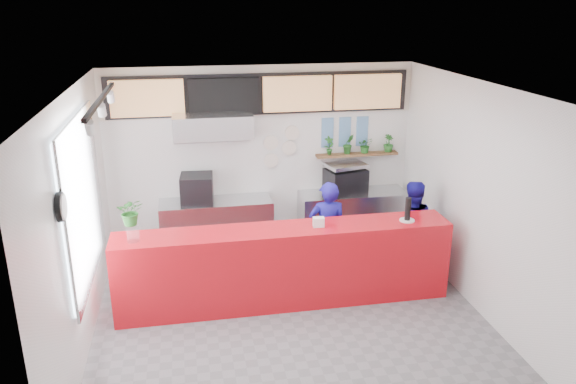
# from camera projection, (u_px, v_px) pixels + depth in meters

# --- Properties ---
(floor) EXTENTS (5.00, 5.00, 0.00)m
(floor) POSITION_uv_depth(u_px,v_px,m) (290.00, 317.00, 7.39)
(floor) COLOR slate
(floor) RESTS_ON ground
(ceiling) EXTENTS (5.00, 5.00, 0.00)m
(ceiling) POSITION_uv_depth(u_px,v_px,m) (291.00, 88.00, 6.42)
(ceiling) COLOR silver
(wall_back) EXTENTS (5.00, 0.00, 5.00)m
(wall_back) POSITION_uv_depth(u_px,v_px,m) (262.00, 157.00, 9.23)
(wall_back) COLOR white
(wall_back) RESTS_ON ground
(wall_left) EXTENTS (0.00, 5.00, 5.00)m
(wall_left) POSITION_uv_depth(u_px,v_px,m) (78.00, 225.00, 6.47)
(wall_left) COLOR white
(wall_left) RESTS_ON ground
(wall_right) EXTENTS (0.00, 5.00, 5.00)m
(wall_right) POSITION_uv_depth(u_px,v_px,m) (478.00, 198.00, 7.34)
(wall_right) COLOR white
(wall_right) RESTS_ON ground
(service_counter) EXTENTS (4.50, 0.60, 1.10)m
(service_counter) POSITION_uv_depth(u_px,v_px,m) (285.00, 266.00, 7.59)
(service_counter) COLOR red
(service_counter) RESTS_ON ground
(cream_band) EXTENTS (5.00, 0.02, 0.80)m
(cream_band) POSITION_uv_depth(u_px,v_px,m) (261.00, 91.00, 8.86)
(cream_band) COLOR beige
(cream_band) RESTS_ON wall_back
(prep_bench) EXTENTS (1.80, 0.60, 0.90)m
(prep_bench) POSITION_uv_depth(u_px,v_px,m) (217.00, 227.00, 9.15)
(prep_bench) COLOR #B2B5BA
(prep_bench) RESTS_ON ground
(panini_oven) EXTENTS (0.54, 0.54, 0.45)m
(panini_oven) POSITION_uv_depth(u_px,v_px,m) (197.00, 189.00, 8.88)
(panini_oven) COLOR black
(panini_oven) RESTS_ON prep_bench
(extraction_hood) EXTENTS (1.20, 0.70, 0.35)m
(extraction_hood) POSITION_uv_depth(u_px,v_px,m) (212.00, 125.00, 8.55)
(extraction_hood) COLOR #B2B5BA
(extraction_hood) RESTS_ON ceiling
(hood_lip) EXTENTS (1.20, 0.69, 0.31)m
(hood_lip) POSITION_uv_depth(u_px,v_px,m) (213.00, 138.00, 8.62)
(hood_lip) COLOR #B2B5BA
(hood_lip) RESTS_ON ceiling
(right_bench) EXTENTS (1.80, 0.60, 0.90)m
(right_bench) POSITION_uv_depth(u_px,v_px,m) (352.00, 217.00, 9.55)
(right_bench) COLOR #B2B5BA
(right_bench) RESTS_ON ground
(espresso_machine) EXTENTS (0.72, 0.58, 0.41)m
(espresso_machine) POSITION_uv_depth(u_px,v_px,m) (345.00, 181.00, 9.32)
(espresso_machine) COLOR black
(espresso_machine) RESTS_ON right_bench
(espresso_tray) EXTENTS (0.71, 0.57, 0.06)m
(espresso_tray) POSITION_uv_depth(u_px,v_px,m) (346.00, 165.00, 9.23)
(espresso_tray) COLOR #B4B5BC
(espresso_tray) RESTS_ON espresso_machine
(herb_shelf) EXTENTS (1.40, 0.18, 0.04)m
(herb_shelf) POSITION_uv_depth(u_px,v_px,m) (357.00, 154.00, 9.42)
(herb_shelf) COLOR brown
(herb_shelf) RESTS_ON wall_back
(menu_board_far_left) EXTENTS (1.10, 0.10, 0.55)m
(menu_board_far_left) POSITION_uv_depth(u_px,v_px,m) (147.00, 98.00, 8.47)
(menu_board_far_left) COLOR tan
(menu_board_far_left) RESTS_ON wall_back
(menu_board_mid_left) EXTENTS (1.10, 0.10, 0.55)m
(menu_board_mid_left) POSITION_uv_depth(u_px,v_px,m) (224.00, 96.00, 8.67)
(menu_board_mid_left) COLOR black
(menu_board_mid_left) RESTS_ON wall_back
(menu_board_mid_right) EXTENTS (1.10, 0.10, 0.55)m
(menu_board_mid_right) POSITION_uv_depth(u_px,v_px,m) (297.00, 94.00, 8.88)
(menu_board_mid_right) COLOR tan
(menu_board_mid_right) RESTS_ON wall_back
(menu_board_far_right) EXTENTS (1.10, 0.10, 0.55)m
(menu_board_far_right) POSITION_uv_depth(u_px,v_px,m) (368.00, 92.00, 9.08)
(menu_board_far_right) COLOR tan
(menu_board_far_right) RESTS_ON wall_back
(soffit) EXTENTS (4.80, 0.04, 0.65)m
(soffit) POSITION_uv_depth(u_px,v_px,m) (261.00, 94.00, 8.85)
(soffit) COLOR black
(soffit) RESTS_ON wall_back
(window_pane) EXTENTS (0.04, 2.20, 1.90)m
(window_pane) POSITION_uv_depth(u_px,v_px,m) (83.00, 200.00, 6.69)
(window_pane) COLOR silver
(window_pane) RESTS_ON wall_left
(window_frame) EXTENTS (0.03, 2.30, 2.00)m
(window_frame) POSITION_uv_depth(u_px,v_px,m) (84.00, 200.00, 6.69)
(window_frame) COLOR #B2B5BA
(window_frame) RESTS_ON wall_left
(wall_clock_rim) EXTENTS (0.05, 0.30, 0.30)m
(wall_clock_rim) POSITION_uv_depth(u_px,v_px,m) (60.00, 207.00, 5.46)
(wall_clock_rim) COLOR black
(wall_clock_rim) RESTS_ON wall_left
(wall_clock_face) EXTENTS (0.02, 0.26, 0.26)m
(wall_clock_face) POSITION_uv_depth(u_px,v_px,m) (64.00, 207.00, 5.46)
(wall_clock_face) COLOR white
(wall_clock_face) RESTS_ON wall_left
(track_rail) EXTENTS (0.05, 2.40, 0.04)m
(track_rail) POSITION_uv_depth(u_px,v_px,m) (101.00, 99.00, 6.07)
(track_rail) COLOR black
(track_rail) RESTS_ON ceiling
(dec_plate_a) EXTENTS (0.24, 0.03, 0.24)m
(dec_plate_a) POSITION_uv_depth(u_px,v_px,m) (271.00, 143.00, 9.15)
(dec_plate_a) COLOR silver
(dec_plate_a) RESTS_ON wall_back
(dec_plate_b) EXTENTS (0.24, 0.03, 0.24)m
(dec_plate_b) POSITION_uv_depth(u_px,v_px,m) (289.00, 148.00, 9.23)
(dec_plate_b) COLOR silver
(dec_plate_b) RESTS_ON wall_back
(dec_plate_c) EXTENTS (0.24, 0.03, 0.24)m
(dec_plate_c) POSITION_uv_depth(u_px,v_px,m) (271.00, 160.00, 9.24)
(dec_plate_c) COLOR silver
(dec_plate_c) RESTS_ON wall_back
(dec_plate_d) EXTENTS (0.24, 0.03, 0.24)m
(dec_plate_d) POSITION_uv_depth(u_px,v_px,m) (292.00, 133.00, 9.16)
(dec_plate_d) COLOR silver
(dec_plate_d) RESTS_ON wall_back
(photo_frame_a) EXTENTS (0.20, 0.02, 0.25)m
(photo_frame_a) POSITION_uv_depth(u_px,v_px,m) (328.00, 125.00, 9.24)
(photo_frame_a) COLOR #598CBF
(photo_frame_a) RESTS_ON wall_back
(photo_frame_b) EXTENTS (0.20, 0.02, 0.25)m
(photo_frame_b) POSITION_uv_depth(u_px,v_px,m) (345.00, 125.00, 9.29)
(photo_frame_b) COLOR #598CBF
(photo_frame_b) RESTS_ON wall_back
(photo_frame_c) EXTENTS (0.20, 0.02, 0.25)m
(photo_frame_c) POSITION_uv_depth(u_px,v_px,m) (362.00, 124.00, 9.35)
(photo_frame_c) COLOR #598CBF
(photo_frame_c) RESTS_ON wall_back
(photo_frame_d) EXTENTS (0.20, 0.02, 0.25)m
(photo_frame_d) POSITION_uv_depth(u_px,v_px,m) (327.00, 140.00, 9.32)
(photo_frame_d) COLOR #598CBF
(photo_frame_d) RESTS_ON wall_back
(photo_frame_e) EXTENTS (0.20, 0.02, 0.25)m
(photo_frame_e) POSITION_uv_depth(u_px,v_px,m) (345.00, 139.00, 9.37)
(photo_frame_e) COLOR #598CBF
(photo_frame_e) RESTS_ON wall_back
(photo_frame_f) EXTENTS (0.20, 0.02, 0.25)m
(photo_frame_f) POSITION_uv_depth(u_px,v_px,m) (362.00, 138.00, 9.43)
(photo_frame_f) COLOR #598CBF
(photo_frame_f) RESTS_ON wall_back
(staff_center) EXTENTS (0.59, 0.43, 1.52)m
(staff_center) POSITION_uv_depth(u_px,v_px,m) (327.00, 231.00, 8.18)
(staff_center) COLOR #1A148D
(staff_center) RESTS_ON ground
(staff_right) EXTENTS (0.73, 0.58, 1.46)m
(staff_right) POSITION_uv_depth(u_px,v_px,m) (410.00, 228.00, 8.40)
(staff_right) COLOR #1A148D
(staff_right) RESTS_ON ground
(herb_a) EXTENTS (0.19, 0.15, 0.31)m
(herb_a) POSITION_uv_depth(u_px,v_px,m) (329.00, 145.00, 9.27)
(herb_a) COLOR #256724
(herb_a) RESTS_ON herb_shelf
(herb_b) EXTENTS (0.20, 0.17, 0.33)m
(herb_b) POSITION_uv_depth(u_px,v_px,m) (348.00, 144.00, 9.33)
(herb_b) COLOR #256724
(herb_b) RESTS_ON herb_shelf
(herb_c) EXTENTS (0.27, 0.24, 0.27)m
(herb_c) POSITION_uv_depth(u_px,v_px,m) (365.00, 145.00, 9.39)
(herb_c) COLOR #256724
(herb_c) RESTS_ON herb_shelf
(herb_d) EXTENTS (0.21, 0.20, 0.29)m
(herb_d) POSITION_uv_depth(u_px,v_px,m) (388.00, 143.00, 9.46)
(herb_d) COLOR #256724
(herb_d) RESTS_ON herb_shelf
(glass_vase) EXTENTS (0.19, 0.19, 0.19)m
(glass_vase) POSITION_uv_depth(u_px,v_px,m) (133.00, 234.00, 6.98)
(glass_vase) COLOR silver
(glass_vase) RESTS_ON service_counter
(basil_vase) EXTENTS (0.32, 0.28, 0.35)m
(basil_vase) POSITION_uv_depth(u_px,v_px,m) (131.00, 212.00, 6.89)
(basil_vase) COLOR #256724
(basil_vase) RESTS_ON glass_vase
(napkin_holder) EXTENTS (0.16, 0.11, 0.13)m
(napkin_holder) POSITION_uv_depth(u_px,v_px,m) (319.00, 222.00, 7.44)
(napkin_holder) COLOR white
(napkin_holder) RESTS_ON service_counter
(white_plate) EXTENTS (0.26, 0.26, 0.02)m
(white_plate) POSITION_uv_depth(u_px,v_px,m) (407.00, 220.00, 7.66)
(white_plate) COLOR white
(white_plate) RESTS_ON service_counter
(pepper_mill) EXTENTS (0.08, 0.08, 0.32)m
(pepper_mill) POSITION_uv_depth(u_px,v_px,m) (408.00, 209.00, 7.60)
(pepper_mill) COLOR black
(pepper_mill) RESTS_ON white_plate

